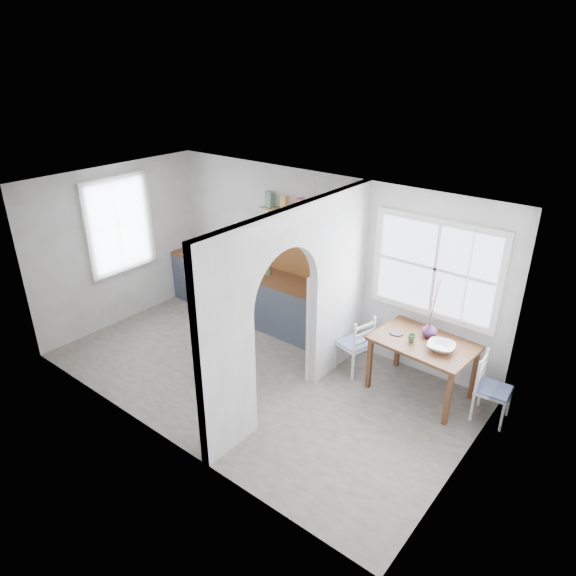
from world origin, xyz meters
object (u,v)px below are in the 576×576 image
Objects in this scene: chair_left at (354,343)px; dining_table at (421,367)px; kettle at (334,290)px; vase at (430,329)px; chair_right at (494,389)px.

dining_table is at bearing 109.83° from chair_left.
kettle reaches higher than vase.
chair_right is 1.05m from vase.
kettle is (-1.53, 0.18, 0.62)m from dining_table.
chair_right is (0.92, 0.05, 0.04)m from dining_table.
dining_table is 5.82× the size of kettle.
kettle is at bearing -100.60° from chair_left.
kettle is (-0.55, 0.26, 0.57)m from chair_left.
chair_left is 4.23× the size of vase.
kettle is 1.04× the size of vase.
chair_left is at bearing 89.55° from chair_right.
vase is (-0.01, 0.16, 0.50)m from dining_table.
chair_left is at bearing -170.70° from dining_table.
dining_table is 6.04× the size of vase.
chair_left is 1.02× the size of chair_right.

